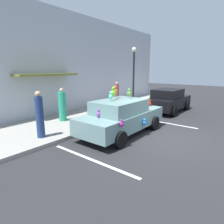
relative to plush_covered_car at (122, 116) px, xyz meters
name	(u,v)px	position (x,y,z in m)	size (l,w,h in m)	color
ground_plane	(164,138)	(0.62, -1.75, -0.80)	(60.00, 60.00, 0.00)	#262628
sidewalk	(82,118)	(0.62, 3.25, -0.73)	(24.00, 4.00, 0.15)	gray
storefront_building	(56,63)	(0.61, 5.40, 2.39)	(24.00, 1.25, 6.40)	#B2B7C1
parking_stripe_front	(163,122)	(2.87, -0.75, -0.80)	(0.12, 3.60, 0.01)	silver
parking_stripe_rear	(92,160)	(-2.70, -0.75, -0.80)	(0.12, 3.60, 0.01)	silver
plush_covered_car	(122,116)	(0.00, 0.00, 0.00)	(4.52, 2.04, 2.13)	gray
parked_sedan_behind	(168,100)	(5.72, 0.18, -0.02)	(4.04, 1.98, 1.54)	black
teddy_bear_on_sidewalk	(108,112)	(1.54, 2.03, -0.35)	(0.34, 0.28, 0.65)	brown
street_lamp_post	(134,73)	(3.72, 1.75, 1.79)	(0.28, 0.28, 4.01)	black
pedestrian_near_shopfront	(62,106)	(-0.59, 3.44, 0.14)	(0.40, 0.40, 1.74)	#269974
pedestrian_walking_past	(40,116)	(-2.75, 2.04, 0.23)	(0.31, 0.31, 1.87)	navy
pedestrian_by_lamp	(117,94)	(4.99, 4.02, 0.17)	(0.34, 0.34, 1.77)	#7C3455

